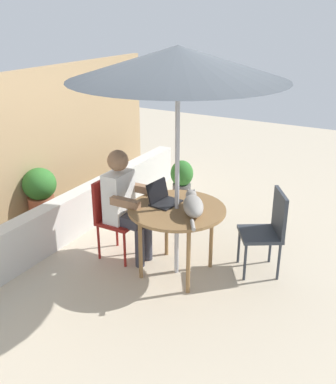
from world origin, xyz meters
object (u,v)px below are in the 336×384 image
object	(u,v)px
laptop	(162,197)
potted_plant_near_fence	(182,181)
patio_umbrella	(178,63)
person_seated	(124,200)
cat	(193,205)
patio_table	(177,214)
chair_empty	(269,226)
chair_occupied	(113,212)
potted_plant_by_chair	(41,194)

from	to	relation	value
laptop	potted_plant_near_fence	xyz separation A→B (m)	(1.50, 0.54, -0.43)
patio_umbrella	person_seated	distance (m)	1.56
laptop	cat	xyz separation A→B (m)	(-0.08, -0.39, 0.02)
patio_table	person_seated	size ratio (longest dim) A/B	0.79
chair_empty	cat	xyz separation A→B (m)	(-0.51, 0.61, 0.30)
chair_empty	person_seated	bearing A→B (deg)	108.60
patio_umbrella	laptop	xyz separation A→B (m)	(0.04, 0.20, -1.32)
potted_plant_near_fence	cat	bearing A→B (deg)	-149.44
patio_umbrella	potted_plant_near_fence	size ratio (longest dim) A/B	3.44
chair_empty	laptop	bearing A→B (deg)	113.54
chair_occupied	cat	bearing A→B (deg)	-91.81
patio_table	chair_occupied	bearing A→B (deg)	90.00
chair_occupied	person_seated	world-z (taller)	person_seated
patio_umbrella	person_seated	world-z (taller)	patio_umbrella
person_seated	cat	world-z (taller)	person_seated
chair_occupied	laptop	world-z (taller)	laptop
cat	potted_plant_by_chair	bearing A→B (deg)	85.28
patio_table	cat	size ratio (longest dim) A/B	1.64
potted_plant_by_chair	potted_plant_near_fence	bearing A→B (deg)	-41.84
chair_occupied	person_seated	bearing A→B (deg)	-90.00
chair_occupied	potted_plant_near_fence	size ratio (longest dim) A/B	1.34
laptop	cat	bearing A→B (deg)	-101.00
laptop	cat	world-z (taller)	laptop
patio_table	chair_occupied	world-z (taller)	chair_occupied
patio_table	chair_empty	bearing A→B (deg)	-59.06
chair_empty	person_seated	world-z (taller)	person_seated
patio_umbrella	laptop	size ratio (longest dim) A/B	6.92
chair_empty	cat	bearing A→B (deg)	129.88
person_seated	cat	distance (m)	0.82
patio_umbrella	chair_empty	world-z (taller)	patio_umbrella
patio_umbrella	chair_empty	distance (m)	1.85
patio_umbrella	potted_plant_near_fence	xyz separation A→B (m)	(1.54, 0.74, -1.75)
chair_empty	patio_umbrella	bearing A→B (deg)	120.94
patio_table	chair_occupied	distance (m)	0.80
patio_umbrella	person_seated	xyz separation A→B (m)	(0.00, 0.62, -1.42)
cat	chair_empty	bearing A→B (deg)	-50.12
chair_empty	potted_plant_near_fence	xyz separation A→B (m)	(1.06, 1.54, -0.16)
laptop	potted_plant_near_fence	bearing A→B (deg)	19.88
chair_occupied	patio_umbrella	bearing A→B (deg)	-90.00
patio_table	person_seated	distance (m)	0.63
patio_table	potted_plant_by_chair	world-z (taller)	potted_plant_by_chair
chair_occupied	laptop	distance (m)	0.65
chair_occupied	potted_plant_by_chair	world-z (taller)	chair_occupied
chair_empty	person_seated	xyz separation A→B (m)	(-0.48, 1.42, 0.17)
patio_umbrella	chair_occupied	size ratio (longest dim) A/B	2.56
chair_occupied	potted_plant_by_chair	xyz separation A→B (m)	(0.15, 1.21, -0.09)
chair_occupied	laptop	bearing A→B (deg)	-85.63
cat	patio_umbrella	bearing A→B (deg)	80.77
potted_plant_near_fence	person_seated	bearing A→B (deg)	-175.72
patio_table	chair_empty	distance (m)	0.94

